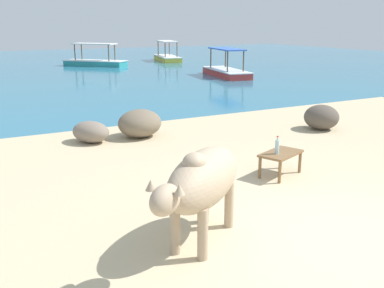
% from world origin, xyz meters
% --- Properties ---
extents(sand_beach, '(18.00, 14.00, 0.04)m').
position_xyz_m(sand_beach, '(0.00, 0.00, 0.02)').
color(sand_beach, '#CCB78E').
rests_on(sand_beach, ground).
extents(water_surface, '(60.00, 36.00, 0.03)m').
position_xyz_m(water_surface, '(0.00, 22.00, 0.00)').
color(water_surface, teal).
rests_on(water_surface, ground).
extents(cow, '(1.80, 1.55, 1.12)m').
position_xyz_m(cow, '(-1.46, 0.83, 0.78)').
color(cow, tan).
rests_on(cow, sand_beach).
extents(low_bench_table, '(0.87, 0.69, 0.39)m').
position_xyz_m(low_bench_table, '(0.81, 2.23, 0.37)').
color(low_bench_table, brown).
rests_on(low_bench_table, sand_beach).
extents(bottle, '(0.07, 0.07, 0.30)m').
position_xyz_m(bottle, '(0.70, 2.20, 0.55)').
color(bottle, '#A3C6D1').
rests_on(bottle, low_bench_table).
extents(shore_rock_large, '(0.96, 1.05, 0.44)m').
position_xyz_m(shore_rock_large, '(-1.33, 5.80, 0.26)').
color(shore_rock_large, gray).
rests_on(shore_rock_large, sand_beach).
extents(shore_rock_medium, '(1.32, 1.28, 0.60)m').
position_xyz_m(shore_rock_medium, '(-0.25, 5.75, 0.34)').
color(shore_rock_medium, '#756651').
rests_on(shore_rock_medium, sand_beach).
extents(shore_rock_small, '(1.14, 1.14, 0.58)m').
position_xyz_m(shore_rock_small, '(3.78, 4.41, 0.33)').
color(shore_rock_small, brown).
rests_on(shore_rock_small, sand_beach).
extents(boat_red, '(1.80, 3.82, 1.29)m').
position_xyz_m(boat_red, '(7.71, 14.75, 0.29)').
color(boat_red, '#C63833').
rests_on(boat_red, water_surface).
extents(boat_yellow, '(1.91, 3.83, 1.29)m').
position_xyz_m(boat_yellow, '(8.98, 23.96, 0.29)').
color(boat_yellow, gold).
rests_on(boat_yellow, water_surface).
extents(boat_teal, '(3.41, 3.42, 1.29)m').
position_xyz_m(boat_teal, '(3.80, 22.81, 0.29)').
color(boat_teal, teal).
rests_on(boat_teal, water_surface).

